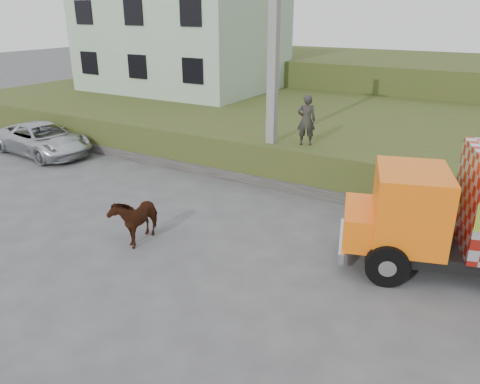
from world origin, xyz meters
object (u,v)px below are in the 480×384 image
Objects in this scene: cow at (136,217)px; suv at (42,139)px; utility_pole at (273,67)px; pedestrian at (306,120)px.

cow is 9.85m from suv.
utility_pole reaches higher than suv.
utility_pole is 1.66× the size of suv.
pedestrian reaches higher than suv.
pedestrian is at bearing 17.40° from utility_pole.
utility_pole reaches higher than pedestrian.
cow is at bearing 46.08° from pedestrian.
utility_pole is at bearing 69.61° from cow.
suv is at bearing -13.52° from pedestrian.
suv is (-10.04, -1.79, -3.41)m from utility_pole.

